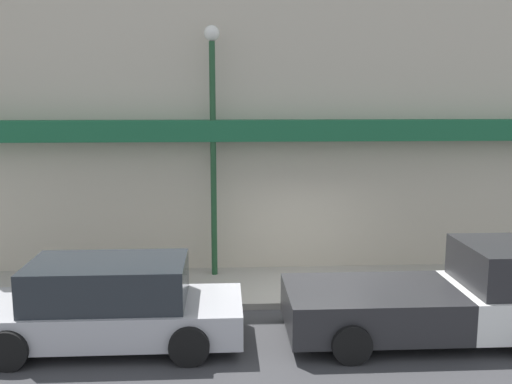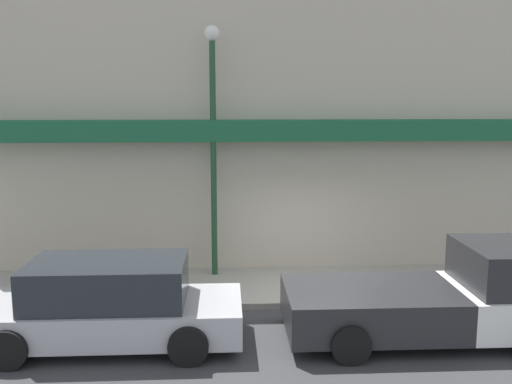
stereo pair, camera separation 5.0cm
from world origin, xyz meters
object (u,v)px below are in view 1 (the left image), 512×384
at_px(pickup_truck, 447,297).
at_px(street_lamp, 213,124).
at_px(parked_car, 109,305).
at_px(fire_hydrant, 178,276).

distance_m(pickup_truck, street_lamp, 6.40).
relative_size(pickup_truck, parked_car, 1.10).
bearing_deg(street_lamp, pickup_truck, -39.75).
height_order(pickup_truck, street_lamp, street_lamp).
height_order(parked_car, street_lamp, street_lamp).
bearing_deg(pickup_truck, street_lamp, 138.99).
bearing_deg(parked_car, fire_hydrant, 66.29).
distance_m(pickup_truck, parked_car, 6.16).
bearing_deg(pickup_truck, parked_car, 178.74).
relative_size(parked_car, fire_hydrant, 6.19).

